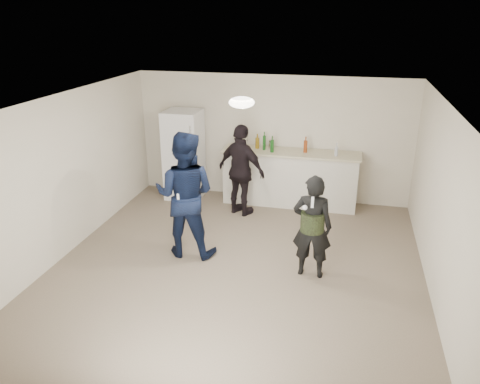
% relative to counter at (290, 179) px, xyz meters
% --- Properties ---
extents(floor, '(6.00, 6.00, 0.00)m').
position_rel_counter_xyz_m(floor, '(-0.43, -2.67, -0.53)').
color(floor, '#6B5B4C').
rests_on(floor, ground).
extents(ceiling, '(6.00, 6.00, 0.00)m').
position_rel_counter_xyz_m(ceiling, '(-0.43, -2.67, 1.98)').
color(ceiling, silver).
rests_on(ceiling, wall_back).
extents(wall_back, '(6.00, 0.00, 6.00)m').
position_rel_counter_xyz_m(wall_back, '(-0.43, 0.33, 0.72)').
color(wall_back, beige).
rests_on(wall_back, floor).
extents(wall_front, '(6.00, 0.00, 6.00)m').
position_rel_counter_xyz_m(wall_front, '(-0.43, -5.67, 0.72)').
color(wall_front, beige).
rests_on(wall_front, floor).
extents(wall_left, '(0.00, 6.00, 6.00)m').
position_rel_counter_xyz_m(wall_left, '(-3.18, -2.67, 0.72)').
color(wall_left, beige).
rests_on(wall_left, floor).
extents(wall_right, '(0.00, 6.00, 6.00)m').
position_rel_counter_xyz_m(wall_right, '(2.32, -2.67, 0.72)').
color(wall_right, beige).
rests_on(wall_right, floor).
extents(counter, '(2.60, 0.56, 1.05)m').
position_rel_counter_xyz_m(counter, '(0.00, 0.00, 0.00)').
color(counter, beige).
rests_on(counter, floor).
extents(counter_top, '(2.68, 0.64, 0.04)m').
position_rel_counter_xyz_m(counter_top, '(0.00, 0.00, 0.55)').
color(counter_top, beige).
rests_on(counter_top, counter).
extents(fridge, '(0.70, 0.70, 1.80)m').
position_rel_counter_xyz_m(fridge, '(-2.17, -0.07, 0.38)').
color(fridge, white).
rests_on(fridge, floor).
extents(fridge_handle, '(0.02, 0.02, 0.60)m').
position_rel_counter_xyz_m(fridge_handle, '(-1.89, -0.44, 0.78)').
color(fridge_handle, silver).
rests_on(fridge_handle, fridge).
extents(ceiling_dome, '(0.36, 0.36, 0.16)m').
position_rel_counter_xyz_m(ceiling_dome, '(-0.43, -2.37, 1.93)').
color(ceiling_dome, white).
rests_on(ceiling_dome, ceiling).
extents(shaker, '(0.08, 0.08, 0.17)m').
position_rel_counter_xyz_m(shaker, '(-0.42, 0.13, 0.65)').
color(shaker, silver).
rests_on(shaker, counter_top).
extents(man, '(0.99, 0.78, 1.99)m').
position_rel_counter_xyz_m(man, '(-1.32, -2.40, 0.47)').
color(man, '#101E43').
rests_on(man, floor).
extents(woman, '(0.58, 0.39, 1.55)m').
position_rel_counter_xyz_m(woman, '(0.66, -2.61, 0.25)').
color(woman, black).
rests_on(woman, floor).
extents(camo_shorts, '(0.34, 0.34, 0.28)m').
position_rel_counter_xyz_m(camo_shorts, '(0.66, -2.61, 0.32)').
color(camo_shorts, '#2A391A').
rests_on(camo_shorts, woman).
extents(spectator, '(1.10, 0.81, 1.73)m').
position_rel_counter_xyz_m(spectator, '(-0.82, -0.69, 0.34)').
color(spectator, black).
rests_on(spectator, floor).
extents(remote_man, '(0.04, 0.04, 0.15)m').
position_rel_counter_xyz_m(remote_man, '(-1.32, -2.68, 0.53)').
color(remote_man, white).
rests_on(remote_man, man).
extents(nunchuk_man, '(0.07, 0.07, 0.07)m').
position_rel_counter_xyz_m(nunchuk_man, '(-1.20, -2.65, 0.45)').
color(nunchuk_man, white).
rests_on(nunchuk_man, man).
extents(remote_woman, '(0.04, 0.04, 0.15)m').
position_rel_counter_xyz_m(remote_woman, '(0.66, -2.86, 0.72)').
color(remote_woman, silver).
rests_on(remote_woman, woman).
extents(nunchuk_woman, '(0.07, 0.07, 0.07)m').
position_rel_counter_xyz_m(nunchuk_woman, '(0.56, -2.83, 0.62)').
color(nunchuk_woman, white).
rests_on(nunchuk_woman, woman).
extents(bottle_cluster, '(1.61, 0.27, 0.28)m').
position_rel_counter_xyz_m(bottle_cluster, '(-0.15, -0.01, 0.68)').
color(bottle_cluster, '#AFB3BA').
rests_on(bottle_cluster, counter_top).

